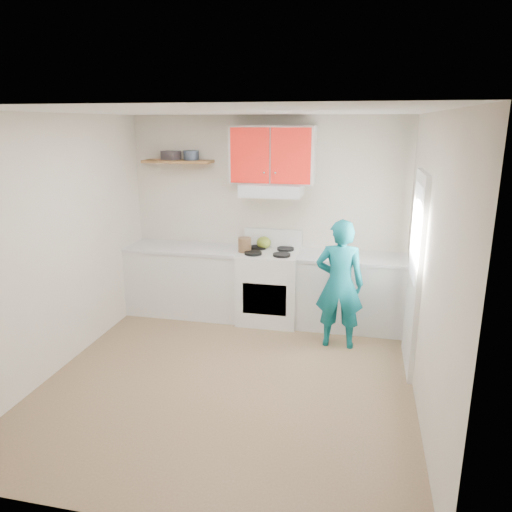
% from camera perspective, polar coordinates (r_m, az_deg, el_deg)
% --- Properties ---
extents(floor, '(3.80, 3.80, 0.00)m').
position_cam_1_polar(floor, '(5.07, -3.09, -14.20)').
color(floor, brown).
rests_on(floor, ground).
extents(ceiling, '(3.60, 3.80, 0.04)m').
position_cam_1_polar(ceiling, '(4.40, -3.60, 16.66)').
color(ceiling, white).
rests_on(ceiling, floor).
extents(back_wall, '(3.60, 0.04, 2.60)m').
position_cam_1_polar(back_wall, '(6.37, 1.30, 4.55)').
color(back_wall, beige).
rests_on(back_wall, floor).
extents(front_wall, '(3.60, 0.04, 2.60)m').
position_cam_1_polar(front_wall, '(2.89, -13.67, -9.66)').
color(front_wall, beige).
rests_on(front_wall, floor).
extents(left_wall, '(0.04, 3.80, 2.60)m').
position_cam_1_polar(left_wall, '(5.33, -22.30, 1.22)').
color(left_wall, beige).
rests_on(left_wall, floor).
extents(right_wall, '(0.04, 3.80, 2.60)m').
position_cam_1_polar(right_wall, '(4.44, 19.63, -1.21)').
color(right_wall, beige).
rests_on(right_wall, floor).
extents(door, '(0.05, 0.85, 2.05)m').
position_cam_1_polar(door, '(5.18, 18.21, -1.93)').
color(door, white).
rests_on(door, floor).
extents(door_glass, '(0.01, 0.55, 0.95)m').
position_cam_1_polar(door_glass, '(5.08, 18.31, 2.67)').
color(door_glass, white).
rests_on(door_glass, door).
extents(counter_left, '(1.52, 0.60, 0.90)m').
position_cam_1_polar(counter_left, '(6.58, -8.18, -2.90)').
color(counter_left, silver).
rests_on(counter_left, floor).
extents(counter_right, '(1.32, 0.60, 0.90)m').
position_cam_1_polar(counter_right, '(6.19, 11.15, -4.24)').
color(counter_right, silver).
rests_on(counter_right, floor).
extents(stove, '(0.76, 0.65, 0.92)m').
position_cam_1_polar(stove, '(6.26, 1.58, -3.62)').
color(stove, white).
rests_on(stove, floor).
extents(range_hood, '(0.76, 0.44, 0.15)m').
position_cam_1_polar(range_hood, '(6.07, 1.85, 7.79)').
color(range_hood, silver).
rests_on(range_hood, back_wall).
extents(upper_cabinets, '(1.02, 0.33, 0.70)m').
position_cam_1_polar(upper_cabinets, '(6.08, 1.99, 11.82)').
color(upper_cabinets, red).
rests_on(upper_cabinets, back_wall).
extents(shelf, '(0.90, 0.30, 0.04)m').
position_cam_1_polar(shelf, '(6.45, -9.19, 10.95)').
color(shelf, brown).
rests_on(shelf, back_wall).
extents(books, '(0.26, 0.22, 0.11)m').
position_cam_1_polar(books, '(6.51, -10.00, 11.61)').
color(books, '#413A3E').
rests_on(books, shelf).
extents(tin, '(0.24, 0.24, 0.12)m').
position_cam_1_polar(tin, '(6.40, -7.64, 11.69)').
color(tin, '#333D4C').
rests_on(tin, shelf).
extents(kettle, '(0.22, 0.22, 0.16)m').
position_cam_1_polar(kettle, '(6.28, 0.92, 1.59)').
color(kettle, olive).
rests_on(kettle, stove).
extents(crock, '(0.19, 0.19, 0.20)m').
position_cam_1_polar(crock, '(6.12, -1.34, 1.24)').
color(crock, brown).
rests_on(crock, counter_left).
extents(cutting_board, '(0.31, 0.25, 0.02)m').
position_cam_1_polar(cutting_board, '(6.10, 7.76, 0.15)').
color(cutting_board, olive).
rests_on(cutting_board, counter_right).
extents(silicone_mat, '(0.33, 0.29, 0.01)m').
position_cam_1_polar(silicone_mat, '(6.07, 15.27, -0.40)').
color(silicone_mat, red).
rests_on(silicone_mat, counter_right).
extents(person, '(0.55, 0.36, 1.49)m').
position_cam_1_polar(person, '(5.53, 9.81, -3.29)').
color(person, '#0C636E').
rests_on(person, floor).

